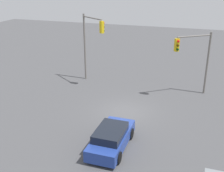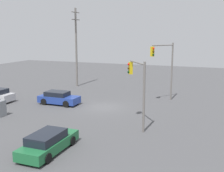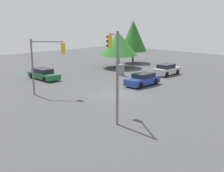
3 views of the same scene
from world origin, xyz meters
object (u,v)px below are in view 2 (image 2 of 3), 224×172
sedan_blue (59,98)px  traffic_signal_cross (165,62)px  traffic_signal_main (138,81)px  electrical_cabinet (0,109)px  sedan_green (48,142)px

sedan_blue → traffic_signal_cross: 12.32m
sedan_blue → traffic_signal_cross: (-5.51, 10.35, 3.75)m
sedan_blue → traffic_signal_main: bearing=68.0°
traffic_signal_main → electrical_cabinet: traffic_signal_main is taller
sedan_blue → traffic_signal_cross: traffic_signal_cross is taller
sedan_green → electrical_cabinet: (-5.13, -8.68, 0.09)m
traffic_signal_main → traffic_signal_cross: 9.60m
traffic_signal_main → electrical_cabinet: size_ratio=3.72×
traffic_signal_main → electrical_cabinet: (1.87, -12.62, -3.05)m
sedan_green → electrical_cabinet: electrical_cabinet is taller
traffic_signal_main → traffic_signal_cross: bearing=-38.6°
sedan_green → traffic_signal_main: bearing=60.6°
traffic_signal_cross → electrical_cabinet: bearing=-13.5°
sedan_blue → sedan_green: size_ratio=0.92×
sedan_blue → sedan_green: bearing=28.8°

